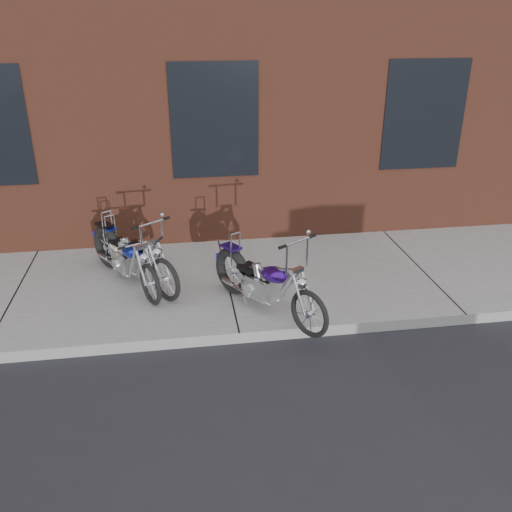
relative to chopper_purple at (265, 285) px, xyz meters
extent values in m
plane|color=#24252A|center=(-0.41, -0.50, -0.53)|extent=(120.00, 120.00, 0.00)
cube|color=gray|center=(-0.41, 1.00, -0.46)|extent=(22.00, 3.00, 0.15)
cube|color=brown|center=(-0.41, 7.50, 3.47)|extent=(22.00, 10.00, 8.00)
torus|color=black|center=(-0.29, 0.46, -0.04)|extent=(0.47, 0.64, 0.68)
torus|color=black|center=(0.50, -0.79, -0.08)|extent=(0.38, 0.55, 0.61)
cube|color=#A6A6A6|center=(0.03, -0.05, -0.05)|extent=(0.42, 0.46, 0.28)
ellipsoid|color=#3A1186|center=(0.17, -0.27, 0.22)|extent=(0.48, 0.57, 0.29)
cube|color=black|center=(-0.10, 0.15, 0.13)|extent=(0.33, 0.34, 0.06)
cylinder|color=silver|center=(0.44, -0.69, 0.17)|extent=(0.18, 0.25, 0.51)
cylinder|color=silver|center=(0.37, -0.59, 0.79)|extent=(0.45, 0.30, 0.03)
cylinder|color=silver|center=(-0.25, 0.39, 0.31)|extent=(0.03, 0.03, 0.45)
cylinder|color=silver|center=(0.02, 0.18, -0.18)|extent=(0.49, 0.74, 0.05)
torus|color=black|center=(-2.05, 1.56, -0.06)|extent=(0.40, 0.63, 0.64)
torus|color=black|center=(-1.43, 0.32, -0.10)|extent=(0.31, 0.54, 0.58)
cube|color=#A6A6A6|center=(-1.80, 1.05, -0.07)|extent=(0.38, 0.43, 0.27)
ellipsoid|color=#1729AD|center=(-1.69, 0.83, 0.18)|extent=(0.42, 0.54, 0.27)
cube|color=beige|center=(-1.90, 1.26, 0.10)|extent=(0.30, 0.32, 0.05)
cylinder|color=silver|center=(-1.48, 0.42, 0.14)|extent=(0.15, 0.25, 0.48)
cylinder|color=silver|center=(-1.53, 0.51, 0.42)|extent=(0.45, 0.24, 0.03)
cylinder|color=silver|center=(-2.02, 1.50, 0.27)|extent=(0.03, 0.03, 0.43)
cylinder|color=silver|center=(-1.79, 1.28, -0.19)|extent=(0.40, 0.73, 0.04)
torus|color=black|center=(-2.08, 1.59, -0.04)|extent=(0.51, 0.63, 0.68)
torus|color=black|center=(-1.20, 0.39, -0.08)|extent=(0.42, 0.53, 0.61)
cube|color=#A6A6A6|center=(-1.72, 1.10, -0.05)|extent=(0.44, 0.46, 0.28)
ellipsoid|color=black|center=(-1.57, 0.89, 0.22)|extent=(0.51, 0.56, 0.29)
cube|color=black|center=(-1.87, 1.30, 0.14)|extent=(0.34, 0.35, 0.06)
cylinder|color=silver|center=(-1.27, 0.49, 0.17)|extent=(0.19, 0.24, 0.51)
cylinder|color=silver|center=(-1.34, 0.58, 0.68)|extent=(0.44, 0.33, 0.03)
cylinder|color=silver|center=(-2.04, 1.53, 0.32)|extent=(0.03, 0.03, 0.45)
cylinder|color=silver|center=(-1.76, 1.34, -0.18)|extent=(0.54, 0.71, 0.05)
camera|label=1|loc=(-1.06, -6.16, 3.23)|focal=38.00mm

